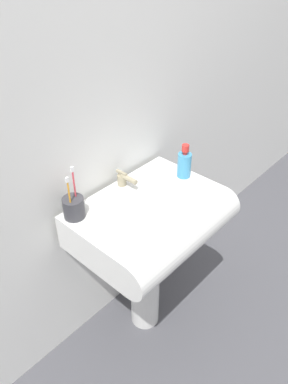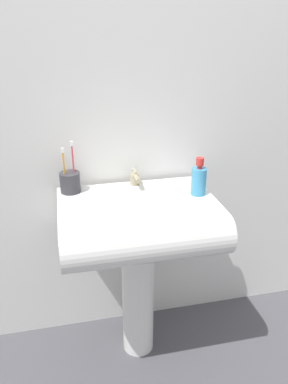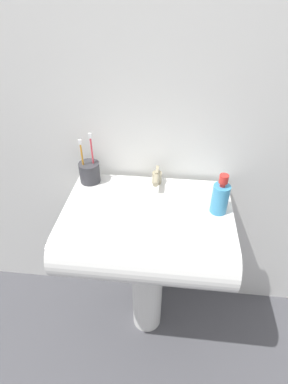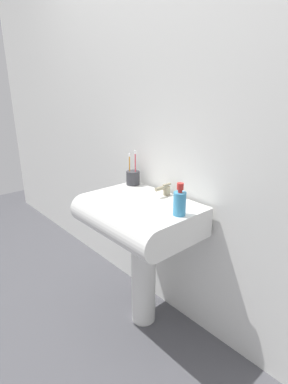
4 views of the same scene
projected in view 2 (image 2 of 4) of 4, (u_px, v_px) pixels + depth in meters
ground_plane at (138, 345)px, 1.84m from camera, size 6.00×6.00×0.00m
wall_back at (125, 88)px, 1.56m from camera, size 5.00×0.05×2.40m
sink_pedestal at (138, 294)px, 1.71m from camera, size 0.14×0.14×0.63m
sink_basin at (140, 224)px, 1.50m from camera, size 0.63×0.47×0.16m
faucet at (135, 178)px, 1.63m from camera, size 0.04×0.11×0.07m
toothbrush_cup at (70, 182)px, 1.57m from camera, size 0.08×0.08×0.22m
soap_bottle at (199, 180)px, 1.54m from camera, size 0.06×0.06×0.16m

